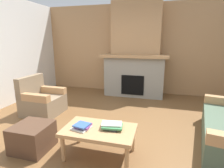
# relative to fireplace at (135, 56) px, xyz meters

# --- Properties ---
(ground) EXTENTS (9.00, 9.00, 0.00)m
(ground) POSITION_rel_fireplace_xyz_m (0.00, -2.62, -1.16)
(ground) COLOR brown
(wall_back_wood_panel) EXTENTS (6.00, 0.12, 2.70)m
(wall_back_wood_panel) POSITION_rel_fireplace_xyz_m (0.00, 0.38, 0.19)
(wall_back_wood_panel) COLOR tan
(wall_back_wood_panel) RESTS_ON ground
(fireplace) EXTENTS (1.90, 0.82, 2.70)m
(fireplace) POSITION_rel_fireplace_xyz_m (0.00, 0.00, 0.00)
(fireplace) COLOR gray
(fireplace) RESTS_ON ground
(armchair) EXTENTS (0.78, 0.78, 0.85)m
(armchair) POSITION_rel_fireplace_xyz_m (-1.80, -2.04, -0.87)
(armchair) COLOR #847056
(armchair) RESTS_ON ground
(coffee_table) EXTENTS (1.00, 0.60, 0.43)m
(coffee_table) POSITION_rel_fireplace_xyz_m (-0.02, -3.18, -0.79)
(coffee_table) COLOR tan
(coffee_table) RESTS_ON ground
(ottoman) EXTENTS (0.52, 0.52, 0.40)m
(ottoman) POSITION_rel_fireplace_xyz_m (-1.05, -3.28, -0.96)
(ottoman) COLOR #4C3323
(ottoman) RESTS_ON ground
(book_stack_near_edge) EXTENTS (0.27, 0.26, 0.07)m
(book_stack_near_edge) POSITION_rel_fireplace_xyz_m (-0.25, -3.23, -0.70)
(book_stack_near_edge) COLOR beige
(book_stack_near_edge) RESTS_ON coffee_table
(book_stack_center) EXTENTS (0.32, 0.25, 0.07)m
(book_stack_center) POSITION_rel_fireplace_xyz_m (0.14, -3.12, -0.70)
(book_stack_center) COLOR #2D2D33
(book_stack_center) RESTS_ON coffee_table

